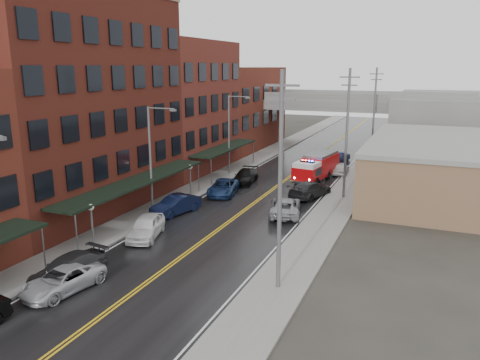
% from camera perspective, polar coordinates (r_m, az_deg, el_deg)
% --- Properties ---
extents(road, '(11.00, 160.00, 0.02)m').
position_cam_1_polar(road, '(42.41, 1.63, -2.93)').
color(road, black).
rests_on(road, ground).
extents(sidewalk_left, '(3.00, 160.00, 0.15)m').
position_cam_1_polar(sidewalk_left, '(45.40, -7.02, -1.82)').
color(sidewalk_left, slate).
rests_on(sidewalk_left, ground).
extents(sidewalk_right, '(3.00, 160.00, 0.15)m').
position_cam_1_polar(sidewalk_right, '(40.50, 11.35, -3.91)').
color(sidewalk_right, slate).
rests_on(sidewalk_right, ground).
extents(curb_left, '(0.30, 160.00, 0.15)m').
position_cam_1_polar(curb_left, '(44.63, -5.17, -2.04)').
color(curb_left, gray).
rests_on(curb_left, ground).
extents(curb_right, '(0.30, 160.00, 0.15)m').
position_cam_1_polar(curb_right, '(40.82, 9.08, -3.67)').
color(curb_right, gray).
rests_on(curb_right, ground).
extents(brick_building_b, '(9.00, 20.00, 18.00)m').
position_cam_1_polar(brick_building_b, '(41.70, -19.50, 8.61)').
color(brick_building_b, '#521F15').
rests_on(brick_building_b, ground).
extents(brick_building_c, '(9.00, 15.00, 15.00)m').
position_cam_1_polar(brick_building_c, '(56.05, -7.34, 8.84)').
color(brick_building_c, maroon).
rests_on(brick_building_c, ground).
extents(brick_building_far, '(9.00, 20.00, 12.00)m').
position_cam_1_polar(brick_building_far, '(71.85, -0.31, 8.79)').
color(brick_building_far, maroon).
rests_on(brick_building_far, ground).
extents(tan_building, '(14.00, 22.00, 5.00)m').
position_cam_1_polar(tan_building, '(48.98, 23.86, 1.16)').
color(tan_building, '#8E674C').
rests_on(tan_building, ground).
extents(right_far_block, '(18.00, 30.00, 8.00)m').
position_cam_1_polar(right_far_block, '(78.51, 25.13, 6.46)').
color(right_far_block, slate).
rests_on(right_far_block, ground).
extents(awning_1, '(2.60, 18.00, 3.09)m').
position_cam_1_polar(awning_1, '(39.04, -12.41, -0.18)').
color(awning_1, black).
rests_on(awning_1, ground).
extents(awning_2, '(2.60, 13.00, 3.09)m').
position_cam_1_polar(awning_2, '(54.00, -1.81, 3.93)').
color(awning_2, black).
rests_on(awning_2, ground).
extents(globe_lamp_1, '(0.44, 0.44, 3.12)m').
position_cam_1_polar(globe_lamp_1, '(33.25, -17.66, -4.16)').
color(globe_lamp_1, '#59595B').
rests_on(globe_lamp_1, ground).
extents(globe_lamp_2, '(0.44, 0.44, 3.12)m').
position_cam_1_polar(globe_lamp_2, '(44.43, -6.09, 0.84)').
color(globe_lamp_2, '#59595B').
rests_on(globe_lamp_2, ground).
extents(street_lamp_1, '(2.64, 0.22, 9.00)m').
position_cam_1_polar(street_lamp_1, '(38.88, -10.60, 3.16)').
color(street_lamp_1, '#59595B').
rests_on(street_lamp_1, ground).
extents(street_lamp_2, '(2.64, 0.22, 9.00)m').
position_cam_1_polar(street_lamp_2, '(52.84, -1.12, 6.13)').
color(street_lamp_2, '#59595B').
rests_on(street_lamp_2, ground).
extents(utility_pole_0, '(1.80, 0.24, 12.00)m').
position_cam_1_polar(utility_pole_0, '(24.80, 4.92, 0.05)').
color(utility_pole_0, '#59595B').
rests_on(utility_pole_0, ground).
extents(utility_pole_1, '(1.80, 0.24, 12.00)m').
position_cam_1_polar(utility_pole_1, '(43.99, 12.90, 5.73)').
color(utility_pole_1, '#59595B').
rests_on(utility_pole_1, ground).
extents(utility_pole_2, '(1.80, 0.24, 12.00)m').
position_cam_1_polar(utility_pole_2, '(63.68, 16.02, 7.91)').
color(utility_pole_2, '#59595B').
rests_on(utility_pole_2, ground).
extents(overpass, '(40.00, 10.00, 7.50)m').
position_cam_1_polar(overpass, '(71.73, 10.91, 8.53)').
color(overpass, slate).
rests_on(overpass, ground).
extents(fire_truck, '(4.02, 8.03, 2.83)m').
position_cam_1_polar(fire_truck, '(51.61, 9.29, 1.65)').
color(fire_truck, '#B6080C').
rests_on(fire_truck, ground).
extents(parked_car_left_2, '(2.99, 5.10, 1.33)m').
position_cam_1_polar(parked_car_left_2, '(28.12, -20.77, -11.32)').
color(parked_car_left_2, '#AFB1B7').
rests_on(parked_car_left_2, ground).
extents(parked_car_left_3, '(2.66, 5.28, 1.47)m').
position_cam_1_polar(parked_car_left_3, '(29.25, -20.30, -10.15)').
color(parked_car_left_3, '#27282A').
rests_on(parked_car_left_3, ground).
extents(parked_car_left_4, '(3.18, 5.11, 1.62)m').
position_cam_1_polar(parked_car_left_4, '(34.74, -11.39, -5.61)').
color(parked_car_left_4, white).
rests_on(parked_car_left_4, ground).
extents(parked_car_left_5, '(2.84, 5.04, 1.57)m').
position_cam_1_polar(parked_car_left_5, '(39.74, -7.85, -3.03)').
color(parked_car_left_5, black).
rests_on(parked_car_left_5, ground).
extents(parked_car_left_6, '(3.40, 5.56, 1.44)m').
position_cam_1_polar(parked_car_left_6, '(45.37, -2.05, -0.89)').
color(parked_car_left_6, navy).
rests_on(parked_car_left_6, ground).
extents(parked_car_left_7, '(2.54, 5.14, 1.44)m').
position_cam_1_polar(parked_car_left_7, '(49.77, 0.62, 0.43)').
color(parked_car_left_7, black).
rests_on(parked_car_left_7, ground).
extents(parked_car_right_0, '(3.73, 5.78, 1.48)m').
position_cam_1_polar(parked_car_right_0, '(39.28, 5.51, -3.24)').
color(parked_car_right_0, gray).
rests_on(parked_car_right_0, ground).
extents(parked_car_right_1, '(3.62, 5.74, 1.55)m').
position_cam_1_polar(parked_car_right_1, '(44.89, 8.54, -1.12)').
color(parked_car_right_1, black).
rests_on(parked_car_right_1, ground).
extents(parked_car_right_2, '(1.98, 4.31, 1.43)m').
position_cam_1_polar(parked_car_right_2, '(55.14, 12.15, 1.43)').
color(parked_car_right_2, silver).
rests_on(parked_car_right_2, ground).
extents(parked_car_right_3, '(2.06, 4.27, 1.35)m').
position_cam_1_polar(parked_car_right_3, '(62.23, 12.10, 2.77)').
color(parked_car_right_3, black).
rests_on(parked_car_right_3, ground).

